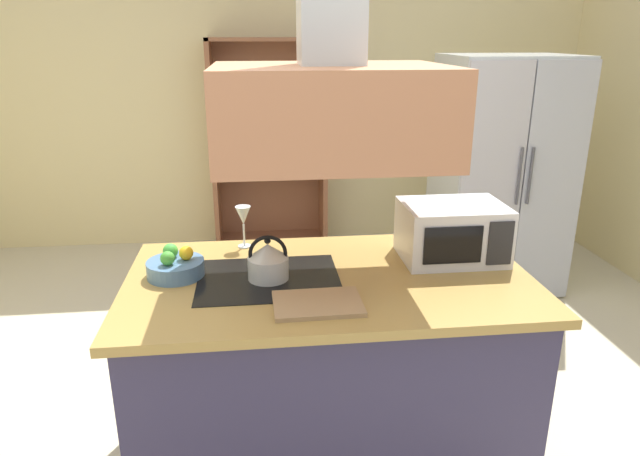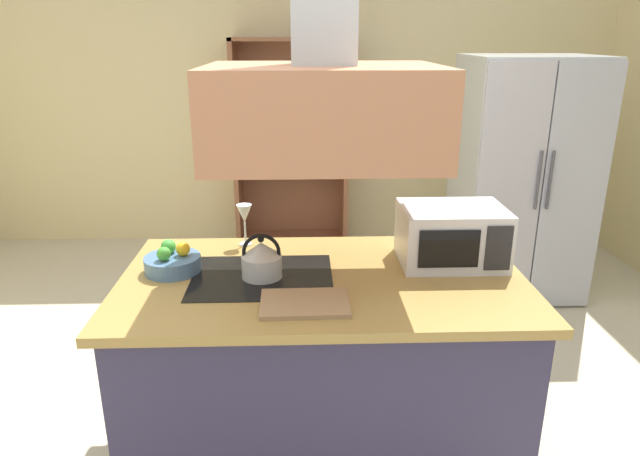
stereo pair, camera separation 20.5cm
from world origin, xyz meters
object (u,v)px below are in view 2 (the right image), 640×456
(microwave, at_px, (452,235))
(dish_cabinet, at_px, (291,157))
(refrigerator, at_px, (521,179))
(cutting_board, at_px, (305,303))
(wine_glass_on_counter, at_px, (244,215))
(kettle, at_px, (262,259))
(fruit_bowl, at_px, (173,262))

(microwave, bearing_deg, dish_cabinet, 105.80)
(refrigerator, distance_m, cutting_board, 2.61)
(dish_cabinet, xyz_separation_m, cutting_board, (0.10, -3.12, 0.08))
(microwave, xyz_separation_m, wine_glass_on_counter, (-0.95, 0.26, 0.02))
(refrigerator, height_order, cutting_board, refrigerator)
(cutting_board, distance_m, microwave, 0.80)
(refrigerator, distance_m, kettle, 2.53)
(dish_cabinet, relative_size, cutting_board, 5.47)
(refrigerator, height_order, wine_glass_on_counter, refrigerator)
(wine_glass_on_counter, bearing_deg, kettle, -75.17)
(cutting_board, xyz_separation_m, wine_glass_on_counter, (-0.29, 0.67, 0.14))
(refrigerator, bearing_deg, fruit_bowl, -142.30)
(microwave, relative_size, wine_glass_on_counter, 2.23)
(refrigerator, bearing_deg, cutting_board, -128.31)
(wine_glass_on_counter, relative_size, fruit_bowl, 0.84)
(kettle, xyz_separation_m, fruit_bowl, (-0.40, 0.08, -0.04))
(fruit_bowl, bearing_deg, cutting_board, -31.49)
(refrigerator, distance_m, wine_glass_on_counter, 2.35)
(microwave, height_order, fruit_bowl, microwave)
(wine_glass_on_counter, bearing_deg, dish_cabinet, 85.60)
(kettle, distance_m, microwave, 0.86)
(kettle, bearing_deg, refrigerator, 44.62)
(refrigerator, xyz_separation_m, dish_cabinet, (-1.71, 1.07, -0.05))
(refrigerator, xyz_separation_m, fruit_bowl, (-2.19, -1.69, 0.07))
(microwave, height_order, wine_glass_on_counter, microwave)
(dish_cabinet, relative_size, kettle, 9.57)
(kettle, xyz_separation_m, microwave, (0.85, 0.14, 0.05))
(cutting_board, relative_size, microwave, 0.74)
(wine_glass_on_counter, bearing_deg, cutting_board, -66.99)
(cutting_board, xyz_separation_m, microwave, (0.67, 0.42, 0.12))
(dish_cabinet, height_order, wine_glass_on_counter, dish_cabinet)
(dish_cabinet, height_order, fruit_bowl, dish_cabinet)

